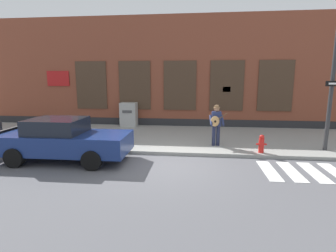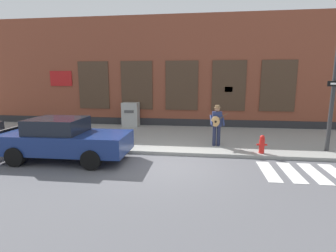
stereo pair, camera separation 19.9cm
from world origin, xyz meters
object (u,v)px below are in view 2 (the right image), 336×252
object	(u,v)px
utility_box	(131,114)
fire_hydrant	(262,144)
busker	(217,123)
red_car	(64,139)

from	to	relation	value
utility_box	fire_hydrant	size ratio (longest dim) A/B	1.99
busker	utility_box	bearing A→B (deg)	140.01
red_car	utility_box	world-z (taller)	red_car
busker	fire_hydrant	bearing A→B (deg)	-28.02
red_car	fire_hydrant	xyz separation A→B (m)	(7.18, 1.39, -0.30)
red_car	busker	distance (m)	5.98
fire_hydrant	busker	bearing A→B (deg)	151.98
red_car	busker	bearing A→B (deg)	22.35
busker	fire_hydrant	xyz separation A→B (m)	(1.66, -0.88, -0.62)
busker	utility_box	distance (m)	6.27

